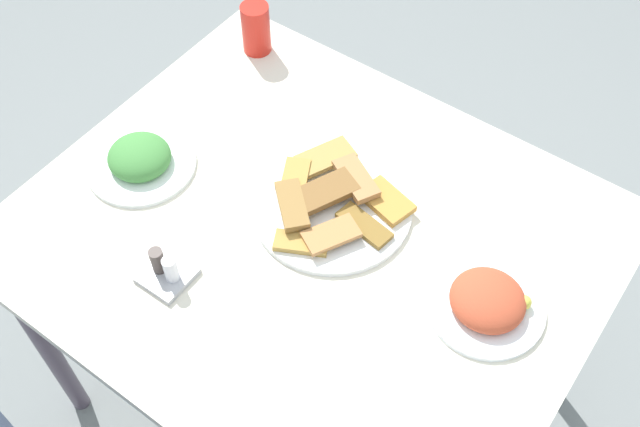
{
  "coord_description": "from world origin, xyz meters",
  "views": [
    {
      "loc": [
        -0.51,
        0.68,
        1.93
      ],
      "look_at": [
        -0.0,
        -0.03,
        0.77
      ],
      "focal_mm": 42.25,
      "sensor_mm": 36.0,
      "label": 1
    }
  ],
  "objects_px": {
    "pide_platter": "(333,204)",
    "salad_plate_greens": "(140,159)",
    "soda_can": "(256,28)",
    "condiment_caddy": "(166,271)",
    "salad_plate_rice": "(487,302)",
    "dining_table": "(312,254)"
  },
  "relations": [
    {
      "from": "salad_plate_greens",
      "to": "soda_can",
      "type": "distance_m",
      "value": 0.43
    },
    {
      "from": "pide_platter",
      "to": "salad_plate_greens",
      "type": "relative_size",
      "value": 1.4
    },
    {
      "from": "salad_plate_greens",
      "to": "condiment_caddy",
      "type": "relative_size",
      "value": 2.51
    },
    {
      "from": "dining_table",
      "to": "salad_plate_rice",
      "type": "height_order",
      "value": "salad_plate_rice"
    },
    {
      "from": "salad_plate_rice",
      "to": "pide_platter",
      "type": "bearing_deg",
      "value": -3.55
    },
    {
      "from": "soda_can",
      "to": "condiment_caddy",
      "type": "bearing_deg",
      "value": 113.71
    },
    {
      "from": "salad_plate_rice",
      "to": "soda_can",
      "type": "distance_m",
      "value": 0.83
    },
    {
      "from": "salad_plate_greens",
      "to": "pide_platter",
      "type": "bearing_deg",
      "value": -160.13
    },
    {
      "from": "dining_table",
      "to": "condiment_caddy",
      "type": "relative_size",
      "value": 12.03
    },
    {
      "from": "dining_table",
      "to": "salad_plate_greens",
      "type": "xyz_separation_m",
      "value": [
        0.39,
        0.07,
        0.1
      ]
    },
    {
      "from": "dining_table",
      "to": "condiment_caddy",
      "type": "distance_m",
      "value": 0.3
    },
    {
      "from": "salad_plate_rice",
      "to": "soda_can",
      "type": "xyz_separation_m",
      "value": [
        0.77,
        -0.31,
        0.04
      ]
    },
    {
      "from": "salad_plate_greens",
      "to": "salad_plate_rice",
      "type": "bearing_deg",
      "value": -170.97
    },
    {
      "from": "salad_plate_rice",
      "to": "condiment_caddy",
      "type": "bearing_deg",
      "value": 29.34
    },
    {
      "from": "pide_platter",
      "to": "soda_can",
      "type": "xyz_separation_m",
      "value": [
        0.42,
        -0.28,
        0.05
      ]
    },
    {
      "from": "dining_table",
      "to": "condiment_caddy",
      "type": "bearing_deg",
      "value": 56.88
    },
    {
      "from": "dining_table",
      "to": "pide_platter",
      "type": "distance_m",
      "value": 0.12
    },
    {
      "from": "dining_table",
      "to": "pide_platter",
      "type": "height_order",
      "value": "pide_platter"
    },
    {
      "from": "soda_can",
      "to": "dining_table",
      "type": "bearing_deg",
      "value": 139.62
    },
    {
      "from": "soda_can",
      "to": "salad_plate_greens",
      "type": "bearing_deg",
      "value": 94.22
    },
    {
      "from": "pide_platter",
      "to": "condiment_caddy",
      "type": "relative_size",
      "value": 3.53
    },
    {
      "from": "salad_plate_rice",
      "to": "condiment_caddy",
      "type": "distance_m",
      "value": 0.59
    }
  ]
}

